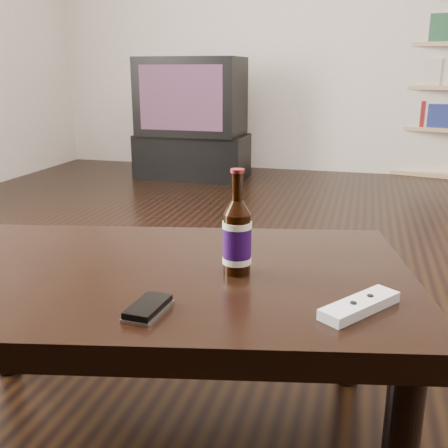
% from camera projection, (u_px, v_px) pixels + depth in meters
% --- Properties ---
extents(floor, '(5.00, 6.00, 0.01)m').
position_uv_depth(floor, '(254.00, 312.00, 2.00)').
color(floor, black).
rests_on(floor, ground).
extents(wall_back, '(5.00, 0.02, 2.70)m').
position_uv_depth(wall_back, '(331.00, 12.00, 4.41)').
color(wall_back, silver).
rests_on(wall_back, ground).
extents(tv_stand, '(0.92, 0.47, 0.37)m').
position_uv_depth(tv_stand, '(193.00, 156.00, 4.43)').
color(tv_stand, black).
rests_on(tv_stand, floor).
extents(tv, '(0.84, 0.53, 0.62)m').
position_uv_depth(tv, '(191.00, 96.00, 4.29)').
color(tv, black).
rests_on(tv, tv_stand).
extents(bookshelf, '(0.86, 0.54, 1.49)m').
position_uv_depth(bookshelf, '(427.00, 83.00, 4.50)').
color(bookshelf, tan).
rests_on(bookshelf, floor).
extents(coffee_table, '(1.29, 0.92, 0.44)m').
position_uv_depth(coffee_table, '(154.00, 294.00, 1.21)').
color(coffee_table, black).
rests_on(coffee_table, floor).
extents(beer_bottle, '(0.07, 0.07, 0.24)m').
position_uv_depth(beer_bottle, '(237.00, 237.00, 1.16)').
color(beer_bottle, black).
rests_on(beer_bottle, coffee_table).
extents(phone, '(0.07, 0.11, 0.02)m').
position_uv_depth(phone, '(148.00, 308.00, 0.99)').
color(phone, '#AFB0B2').
rests_on(phone, coffee_table).
extents(remote, '(0.15, 0.18, 0.02)m').
position_uv_depth(remote, '(360.00, 305.00, 0.99)').
color(remote, silver).
rests_on(remote, coffee_table).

